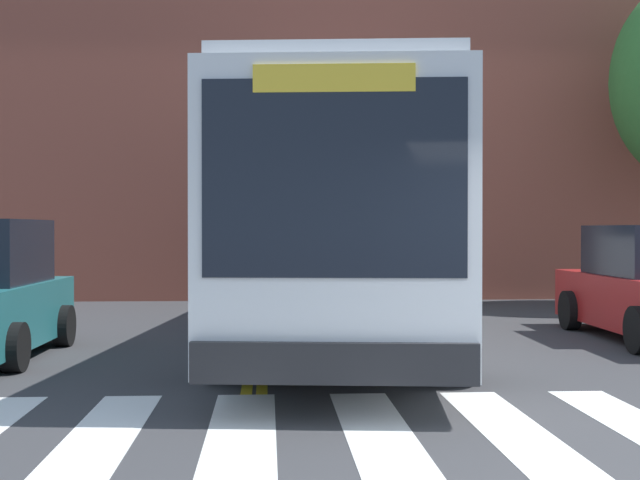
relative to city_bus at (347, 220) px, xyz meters
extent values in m
cube|color=white|center=(-2.60, -6.31, -1.84)|extent=(0.58, 3.49, 0.01)
cube|color=white|center=(-1.45, -6.32, -1.84)|extent=(0.58, 3.49, 0.01)
cube|color=white|center=(-0.31, -6.32, -1.84)|extent=(0.58, 3.49, 0.01)
cube|color=white|center=(0.84, -6.32, -1.84)|extent=(0.58, 3.49, 0.01)
cube|color=gold|center=(-1.45, 7.68, -1.84)|extent=(0.12, 36.00, 0.01)
cube|color=gold|center=(-1.29, 7.68, -1.84)|extent=(0.12, 36.00, 0.01)
cube|color=white|center=(0.00, 0.03, -0.04)|extent=(3.84, 12.59, 2.84)
cube|color=black|center=(1.27, -0.11, 0.25)|extent=(1.25, 11.33, 1.02)
cube|color=black|center=(-1.26, 0.16, 0.25)|extent=(1.25, 11.33, 1.02)
cube|color=black|center=(-0.67, -6.14, 0.30)|extent=(2.26, 0.27, 1.71)
cube|color=yellow|center=(-0.67, -6.15, 1.16)|extent=(1.38, 0.18, 0.24)
cube|color=#232326|center=(-0.67, -6.17, -1.28)|extent=(2.47, 0.37, 0.36)
cube|color=silver|center=(0.00, 0.03, 1.46)|extent=(3.64, 12.08, 0.16)
cylinder|color=black|center=(0.79, -3.92, -1.30)|extent=(0.67, 1.13, 1.08)
cylinder|color=black|center=(-1.61, -3.66, -1.30)|extent=(0.67, 1.13, 1.08)
cylinder|color=black|center=(1.50, 2.67, -1.30)|extent=(0.67, 1.13, 1.08)
cylinder|color=black|center=(-0.89, 2.93, -1.30)|extent=(0.67, 1.13, 1.08)
cylinder|color=black|center=(-4.24, -2.97, -1.54)|extent=(0.23, 0.60, 0.60)
cylinder|color=black|center=(-4.19, -0.62, -1.54)|extent=(0.23, 0.60, 0.60)
cylinder|color=black|center=(3.82, -1.91, -1.51)|extent=(0.23, 0.66, 0.66)
cylinder|color=black|center=(3.87, 1.02, -1.51)|extent=(0.23, 0.66, 0.66)
cube|color=slate|center=(0.57, 10.66, -1.25)|extent=(2.05, 4.03, 0.86)
cube|color=black|center=(0.57, 10.70, -0.43)|extent=(1.70, 2.28, 0.77)
cube|color=white|center=(0.86, 8.66, -1.16)|extent=(0.20, 0.06, 0.14)
cube|color=white|center=(-0.13, 8.77, -1.16)|extent=(0.20, 0.06, 0.14)
cylinder|color=black|center=(1.29, 9.38, -1.54)|extent=(0.28, 0.62, 0.60)
cylinder|color=black|center=(-0.40, 9.56, -1.54)|extent=(0.28, 0.62, 0.60)
cylinder|color=black|center=(1.54, 11.77, -1.54)|extent=(0.28, 0.62, 0.60)
cylinder|color=black|center=(-0.14, 11.95, -1.54)|extent=(0.28, 0.62, 0.60)
cube|color=brown|center=(-0.24, 11.57, 3.07)|extent=(43.79, 8.42, 9.83)
cube|color=black|center=(-0.24, 7.33, 0.62)|extent=(1.10, 0.06, 1.40)
cube|color=black|center=(-0.24, 7.33, 3.37)|extent=(1.10, 0.06, 1.40)
camera|label=1|loc=(-1.23, -13.72, -0.12)|focal=50.00mm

